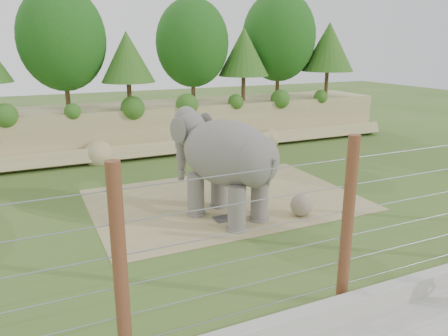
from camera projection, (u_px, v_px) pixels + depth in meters
name	position (u px, v px, depth m)	size (l,w,h in m)	color
ground	(250.00, 231.00, 14.10)	(90.00, 90.00, 0.00)	#3C6425
back_embankment	(153.00, 79.00, 24.32)	(30.00, 5.52, 8.77)	tan
dirt_patch	(225.00, 199.00, 16.92)	(10.00, 7.00, 0.02)	#998A5A
drain_grate	(229.00, 218.00, 15.07)	(1.00, 0.60, 0.03)	#262628
elephant	(227.00, 168.00, 14.68)	(1.90, 4.43, 3.59)	#625E58
stone_ball	(301.00, 205.00, 15.21)	(0.78, 0.78, 0.78)	gray
retaining_wall	(356.00, 305.00, 9.67)	(26.00, 0.35, 0.50)	#A5A49B
barrier_fence	(347.00, 224.00, 9.63)	(20.26, 0.26, 4.00)	brown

